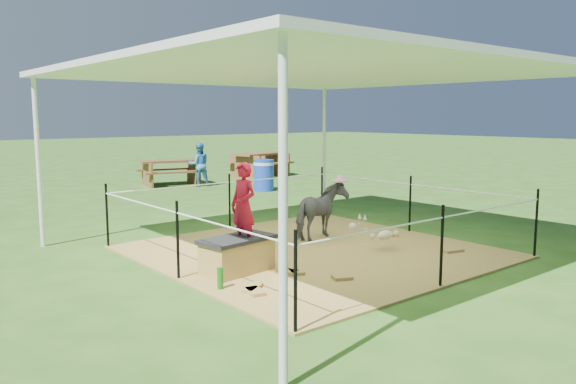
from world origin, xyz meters
TOP-DOWN VIEW (x-y plane):
  - ground at (0.00, 0.00)m, footprint 90.00×90.00m
  - hay_patch at (0.00, 0.00)m, footprint 4.60×4.60m
  - canopy_tent at (0.00, 0.00)m, footprint 6.30×6.30m
  - rope_fence at (0.00, -0.00)m, footprint 4.54×4.54m
  - straw_bale at (-1.54, -0.25)m, footprint 0.97×0.58m
  - dark_cloth at (-1.54, -0.25)m, footprint 1.04×0.64m
  - woman at (-1.44, -0.25)m, footprint 0.32×0.44m
  - green_bottle at (-2.09, -0.70)m, footprint 0.08×0.08m
  - pony at (0.63, 0.52)m, footprint 1.17×0.77m
  - pink_hat at (0.63, 0.52)m, footprint 0.28×0.28m
  - foal at (0.87, -0.64)m, footprint 1.00×0.70m
  - trash_barrel at (3.61, 6.03)m, footprint 0.56×0.56m
  - picnic_table_near at (2.25, 8.77)m, footprint 2.01×1.64m
  - picnic_table_far at (5.71, 9.03)m, footprint 2.14×1.73m
  - distant_person at (2.78, 8.04)m, footprint 0.74×0.66m

SIDE VIEW (x-z plane):
  - ground at x=0.00m, z-range 0.00..0.00m
  - hay_patch at x=0.00m, z-range 0.00..0.03m
  - green_bottle at x=-2.09m, z-range 0.03..0.29m
  - straw_bale at x=-1.54m, z-range 0.03..0.44m
  - foal at x=0.87m, z-range 0.03..0.54m
  - picnic_table_near at x=2.25m, z-range 0.00..0.74m
  - picnic_table_far at x=5.71m, z-range 0.00..0.79m
  - trash_barrel at x=3.61m, z-range 0.00..0.85m
  - dark_cloth at x=-1.54m, z-range 0.44..0.49m
  - pony at x=0.63m, z-range 0.03..0.94m
  - distant_person at x=2.78m, z-range 0.00..1.26m
  - rope_fence at x=0.00m, z-range 0.14..1.14m
  - woman at x=-1.44m, z-range 0.44..1.54m
  - pink_hat at x=0.63m, z-range 0.94..1.07m
  - canopy_tent at x=0.00m, z-range 1.24..4.14m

